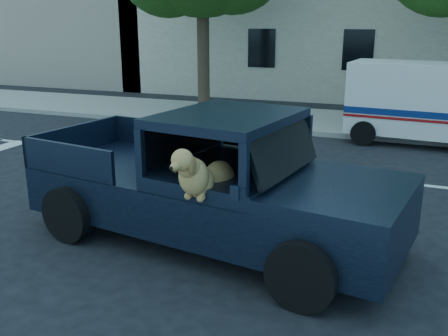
{
  "coord_description": "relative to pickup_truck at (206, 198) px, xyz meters",
  "views": [
    {
      "loc": [
        3.43,
        -7.34,
        3.31
      ],
      "look_at": [
        0.99,
        -1.1,
        1.33
      ],
      "focal_mm": 40.0,
      "sensor_mm": 36.0,
      "label": 1
    }
  ],
  "objects": [
    {
      "name": "ground",
      "position": [
        -0.54,
        0.71,
        -0.69
      ],
      "size": [
        120.0,
        120.0,
        0.0
      ],
      "primitive_type": "plane",
      "color": "black",
      "rests_on": "ground"
    },
    {
      "name": "lane_stripes",
      "position": [
        1.46,
        4.11,
        -0.69
      ],
      "size": [
        21.6,
        0.14,
        0.01
      ],
      "primitive_type": null,
      "color": "silver",
      "rests_on": "ground"
    },
    {
      "name": "mail_truck",
      "position": [
        2.99,
        8.1,
        0.28
      ],
      "size": [
        4.22,
        2.38,
        2.23
      ],
      "rotation": [
        0.0,
        0.0,
        -0.09
      ],
      "color": "silver",
      "rests_on": "ground"
    },
    {
      "name": "far_sidewalk",
      "position": [
        -0.54,
        9.91,
        -0.62
      ],
      "size": [
        60.0,
        4.0,
        0.15
      ],
      "primitive_type": "cube",
      "color": "gray",
      "rests_on": "ground"
    },
    {
      "name": "pickup_truck",
      "position": [
        0.0,
        0.0,
        0.0
      ],
      "size": [
        5.98,
        3.34,
        2.04
      ],
      "rotation": [
        0.0,
        0.0,
        -0.15
      ],
      "color": "black",
      "rests_on": "ground"
    },
    {
      "name": "building_left",
      "position": [
        -15.54,
        17.21,
        3.31
      ],
      "size": [
        12.0,
        6.0,
        8.0
      ],
      "primitive_type": "cube",
      "color": "tan",
      "rests_on": "ground"
    }
  ]
}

